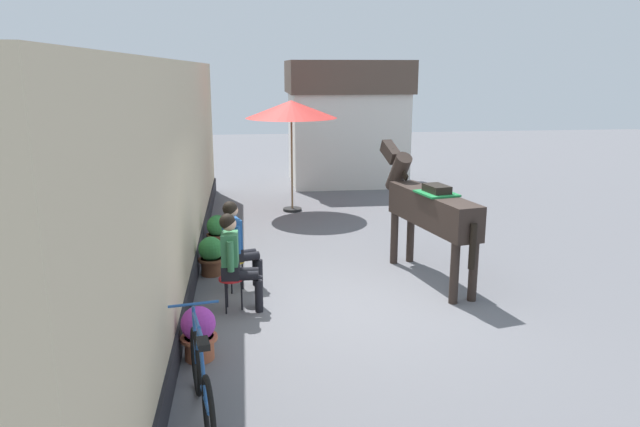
% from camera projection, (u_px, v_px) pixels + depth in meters
% --- Properties ---
extents(ground_plane, '(40.00, 40.00, 0.00)m').
position_uv_depth(ground_plane, '(329.00, 244.00, 11.57)').
color(ground_plane, slate).
extents(pub_facade_wall, '(0.34, 14.00, 3.40)m').
position_uv_depth(pub_facade_wall, '(182.00, 183.00, 9.45)').
color(pub_facade_wall, '#CCB793').
rests_on(pub_facade_wall, ground_plane).
extents(distant_cottage, '(3.40, 2.60, 3.50)m').
position_uv_depth(distant_cottage, '(347.00, 121.00, 17.38)').
color(distant_cottage, silver).
rests_on(distant_cottage, ground_plane).
extents(seated_visitor_near, '(0.61, 0.49, 1.39)m').
position_uv_depth(seated_visitor_near, '(235.00, 257.00, 8.24)').
color(seated_visitor_near, red).
rests_on(seated_visitor_near, ground_plane).
extents(seated_visitor_far, '(0.61, 0.48, 1.39)m').
position_uv_depth(seated_visitor_far, '(237.00, 241.00, 9.01)').
color(seated_visitor_far, gold).
rests_on(seated_visitor_far, ground_plane).
extents(saddled_horse_center, '(0.90, 2.96, 2.06)m').
position_uv_depth(saddled_horse_center, '(428.00, 208.00, 9.45)').
color(saddled_horse_center, '#2D231E').
rests_on(saddled_horse_center, ground_plane).
extents(flower_planter_nearest, '(0.43, 0.43, 0.64)m').
position_uv_depth(flower_planter_nearest, '(199.00, 332.00, 6.94)').
color(flower_planter_nearest, '#A85638').
rests_on(flower_planter_nearest, ground_plane).
extents(flower_planter_inner_far, '(0.43, 0.43, 0.64)m').
position_uv_depth(flower_planter_inner_far, '(211.00, 255.00, 9.79)').
color(flower_planter_inner_far, brown).
rests_on(flower_planter_inner_far, ground_plane).
extents(flower_planter_farthest, '(0.43, 0.43, 0.64)m').
position_uv_depth(flower_planter_farthest, '(218.00, 231.00, 11.22)').
color(flower_planter_farthest, brown).
rests_on(flower_planter_farthest, ground_plane).
extents(leaning_bicycle, '(0.51, 1.74, 1.02)m').
position_uv_depth(leaning_bicycle, '(202.00, 382.00, 5.71)').
color(leaning_bicycle, black).
rests_on(leaning_bicycle, ground_plane).
extents(cafe_parasol, '(2.10, 2.10, 2.58)m').
position_uv_depth(cafe_parasol, '(291.00, 110.00, 13.72)').
color(cafe_parasol, black).
rests_on(cafe_parasol, ground_plane).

